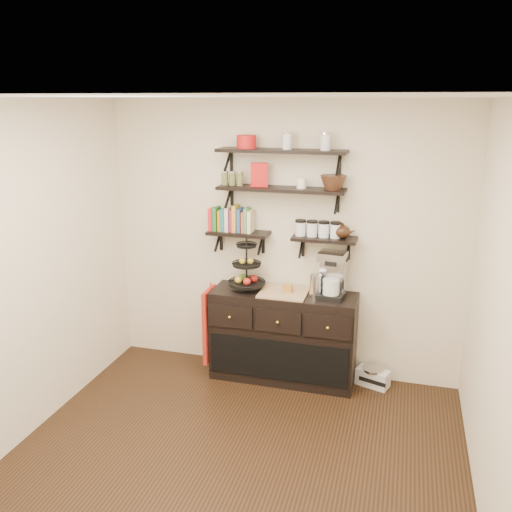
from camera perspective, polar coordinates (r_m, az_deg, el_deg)
The scene contains 23 objects.
floor at distance 4.37m, azimuth -2.89°, elevation -21.76°, with size 3.50×3.50×0.00m, color black.
ceiling at distance 3.45m, azimuth -3.54°, elevation 16.39°, with size 3.50×3.50×0.02m, color white.
back_wall at distance 5.31m, azimuth 2.90°, elevation 1.56°, with size 3.50×0.02×2.70m, color beige.
left_wall at distance 4.55m, azimuth -24.56°, elevation -2.42°, with size 0.02×3.50×2.70m, color beige.
right_wall at distance 3.58m, azimuth 24.66°, elevation -7.30°, with size 0.02×3.50×2.70m, color beige.
shelf_top at distance 5.03m, azimuth 2.71°, elevation 10.96°, with size 1.20×0.27×0.23m.
shelf_mid at distance 5.07m, azimuth 2.65°, elevation 7.02°, with size 1.20×0.27×0.23m.
shelf_low_left at distance 5.28m, azimuth -1.82°, elevation 2.38°, with size 0.60×0.25×0.23m.
shelf_low_right at distance 5.10m, azimuth 7.22°, elevation 1.75°, with size 0.60×0.25×0.23m.
cookbooks at distance 5.27m, azimuth -2.53°, elevation 3.87°, with size 0.40×0.15×0.26m.
glass_canisters at distance 5.09m, azimuth 6.53°, elevation 2.75°, with size 0.43×0.10×0.13m.
sideboard at distance 5.38m, azimuth 2.88°, elevation -8.40°, with size 1.40×0.50×0.92m.
fruit_stand at distance 5.24m, azimuth -0.95°, elevation -1.67°, with size 0.36×0.36×0.53m.
candle at distance 5.18m, azimuth 3.36°, elevation -3.37°, with size 0.08×0.08×0.08m, color #9F6C24.
coffee_maker at distance 5.09m, azimuth 8.03°, elevation -2.01°, with size 0.27×0.26×0.44m.
thermal_carafe at distance 5.10m, azimuth 6.29°, elevation -3.13°, with size 0.11×0.11×0.22m, color silver.
apron at distance 5.45m, azimuth -4.90°, elevation -7.20°, with size 0.04×0.32×0.74m, color #A02411.
radio at distance 5.51m, azimuth 12.20°, elevation -12.32°, with size 0.34×0.26×0.19m.
recipe_box at distance 5.10m, azimuth 0.35°, elevation 8.55°, with size 0.16×0.06×0.22m, color red.
walnut_bowl at distance 4.97m, azimuth 8.14°, elevation 7.67°, with size 0.24×0.24×0.13m, color black, non-canonical shape.
ramekins at distance 5.02m, azimuth 4.81°, elevation 7.65°, with size 0.09×0.09×0.10m, color white.
teapot at distance 5.06m, azimuth 9.08°, elevation 2.67°, with size 0.20×0.15×0.15m, color black, non-canonical shape.
red_pot at distance 5.10m, azimuth -1.02°, elevation 11.94°, with size 0.18×0.18×0.12m, color red.
Camera 1 is at (1.13, -3.26, 2.68)m, focal length 38.00 mm.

